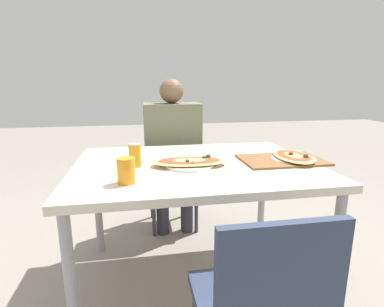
{
  "coord_description": "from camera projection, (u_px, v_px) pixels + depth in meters",
  "views": [
    {
      "loc": [
        -0.3,
        -1.6,
        1.2
      ],
      "look_at": [
        -0.02,
        -0.01,
        0.81
      ],
      "focal_mm": 28.0,
      "sensor_mm": 36.0,
      "label": 1
    }
  ],
  "objects": [
    {
      "name": "serving_tray",
      "position": [
        282.0,
        160.0,
        1.74
      ],
      "size": [
        0.47,
        0.31,
        0.01
      ],
      "color": "brown",
      "rests_on": "dining_table"
    },
    {
      "name": "pizza_main",
      "position": [
        190.0,
        162.0,
        1.63
      ],
      "size": [
        0.43,
        0.27,
        0.05
      ],
      "color": "white",
      "rests_on": "dining_table"
    },
    {
      "name": "drink_glass",
      "position": [
        126.0,
        171.0,
        1.34
      ],
      "size": [
        0.08,
        0.08,
        0.12
      ],
      "color": "orange",
      "rests_on": "dining_table"
    },
    {
      "name": "person_seated",
      "position": [
        173.0,
        144.0,
        2.38
      ],
      "size": [
        0.44,
        0.28,
        1.22
      ],
      "rotation": [
        0.0,
        0.0,
        3.14
      ],
      "color": "#2D2D38",
      "rests_on": "ground_plane"
    },
    {
      "name": "chair_far_seated",
      "position": [
        171.0,
        168.0,
        2.53
      ],
      "size": [
        0.4,
        0.4,
        0.84
      ],
      "rotation": [
        0.0,
        0.0,
        3.14
      ],
      "color": "#2D3851",
      "rests_on": "ground_plane"
    },
    {
      "name": "soda_can",
      "position": [
        135.0,
        155.0,
        1.61
      ],
      "size": [
        0.07,
        0.07,
        0.12
      ],
      "color": "orange",
      "rests_on": "dining_table"
    },
    {
      "name": "pizza_second",
      "position": [
        293.0,
        157.0,
        1.74
      ],
      "size": [
        0.26,
        0.36,
        0.05
      ],
      "color": "white",
      "rests_on": "dining_table"
    },
    {
      "name": "ground_plane",
      "position": [
        195.0,
        279.0,
        1.87
      ],
      "size": [
        14.0,
        14.0,
        0.0
      ],
      "primitive_type": "plane",
      "color": "gray"
    },
    {
      "name": "chair_near_camera",
      "position": [
        261.0,
        306.0,
        0.97
      ],
      "size": [
        0.4,
        0.4,
        0.84
      ],
      "color": "#2D3851",
      "rests_on": "ground_plane"
    },
    {
      "name": "dining_table",
      "position": [
        195.0,
        174.0,
        1.71
      ],
      "size": [
        1.34,
        1.0,
        0.75
      ],
      "color": "beige",
      "rests_on": "ground_plane"
    }
  ]
}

